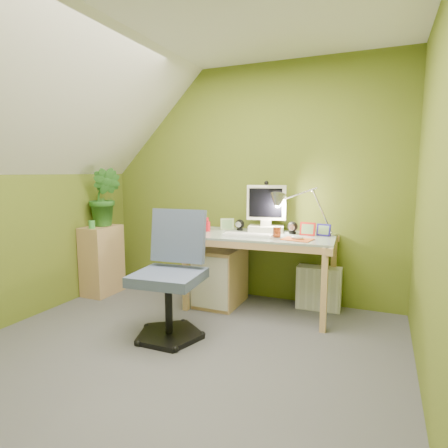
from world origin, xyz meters
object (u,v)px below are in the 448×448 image
at_px(monitor, 266,204).
at_px(potted_plant, 105,197).
at_px(desk, 260,272).
at_px(radiator, 319,288).
at_px(side_ledge, 102,260).
at_px(desk_lamp, 313,201).
at_px(task_chair, 168,274).

height_order(monitor, potted_plant, potted_plant).
bearing_deg(desk, radiator, 19.93).
bearing_deg(side_ledge, desk_lamp, 10.25).
xyz_separation_m(monitor, desk_lamp, (0.45, 0.00, 0.04)).
height_order(desk_lamp, radiator, desk_lamp).
xyz_separation_m(desk, task_chair, (-0.48, -0.89, 0.16)).
bearing_deg(radiator, task_chair, -133.48).
bearing_deg(potted_plant, task_chair, -30.79).
bearing_deg(radiator, potted_plant, -171.60).
bearing_deg(task_chair, desk_lamp, 44.17).
xyz_separation_m(desk_lamp, task_chair, (-0.93, -1.07, -0.53)).
height_order(monitor, side_ledge, monitor).
relative_size(desk, task_chair, 1.31).
height_order(desk_lamp, potted_plant, desk_lamp).
relative_size(monitor, desk_lamp, 0.87).
relative_size(desk, potted_plant, 2.20).
bearing_deg(radiator, desk_lamp, -148.03).
height_order(potted_plant, radiator, potted_plant).
relative_size(side_ledge, potted_plant, 1.19).
bearing_deg(monitor, side_ledge, -179.79).
relative_size(potted_plant, radiator, 1.49).
relative_size(monitor, radiator, 1.34).
relative_size(monitor, potted_plant, 0.90).
xyz_separation_m(side_ledge, potted_plant, (0.03, 0.05, 0.68)).
height_order(desk, potted_plant, potted_plant).
bearing_deg(potted_plant, side_ledge, -122.02).
bearing_deg(potted_plant, radiator, 10.05).
bearing_deg(side_ledge, potted_plant, 57.98).
xyz_separation_m(desk, desk_lamp, (0.45, 0.18, 0.69)).
height_order(desk_lamp, side_ledge, desk_lamp).
xyz_separation_m(desk_lamp, radiator, (0.08, 0.05, -0.85)).
distance_m(monitor, desk_lamp, 0.45).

